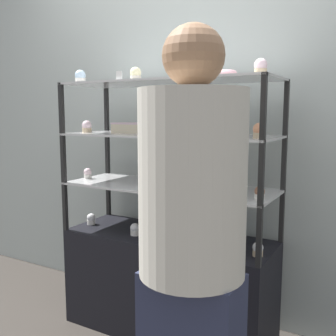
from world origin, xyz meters
TOP-DOWN VIEW (x-y plane):
  - ground_plane at (0.00, 0.00)m, footprint 20.00×20.00m
  - back_wall at (0.00, 0.36)m, footprint 8.00×0.05m
  - display_base at (0.00, 0.00)m, footprint 1.21×0.44m
  - display_riser_lower at (0.00, 0.00)m, footprint 1.21×0.44m
  - display_riser_middle at (0.00, 0.00)m, footprint 1.21×0.44m
  - display_riser_upper at (0.00, 0.00)m, footprint 1.21×0.44m
  - layer_cake_centerpiece at (0.10, 0.06)m, footprint 0.16×0.16m
  - sheet_cake_frosted at (-0.26, 0.02)m, footprint 0.20×0.14m
  - cupcake_0 at (-0.54, -0.04)m, footprint 0.05×0.05m
  - cupcake_1 at (-0.17, -0.09)m, footprint 0.05×0.05m
  - cupcake_2 at (0.17, -0.05)m, footprint 0.05×0.05m
  - cupcake_3 at (0.55, -0.07)m, footprint 0.05×0.05m
  - price_tag_0 at (0.37, -0.20)m, footprint 0.04×0.00m
  - cupcake_4 at (-0.56, -0.04)m, footprint 0.05×0.05m
  - cupcake_5 at (0.56, -0.10)m, footprint 0.05×0.05m
  - price_tag_1 at (0.30, -0.20)m, footprint 0.04×0.00m
  - cupcake_6 at (-0.54, -0.05)m, footprint 0.06×0.06m
  - cupcake_7 at (0.01, -0.12)m, footprint 0.06×0.06m
  - cupcake_8 at (0.54, -0.09)m, footprint 0.06×0.06m
  - price_tag_2 at (0.17, -0.20)m, footprint 0.04×0.00m
  - cupcake_9 at (-0.54, -0.10)m, footprint 0.06×0.06m
  - cupcake_10 at (-0.17, -0.06)m, footprint 0.06×0.06m
  - cupcake_11 at (0.18, -0.06)m, footprint 0.06×0.06m
  - cupcake_12 at (0.53, -0.06)m, footprint 0.06×0.06m
  - price_tag_3 at (-0.18, -0.20)m, footprint 0.04×0.00m
  - donut_glazed at (0.33, 0.02)m, footprint 0.12×0.12m
  - customer_figure at (0.51, -0.73)m, footprint 0.37×0.37m

SIDE VIEW (x-z plane):
  - ground_plane at x=0.00m, z-range 0.00..0.00m
  - display_base at x=0.00m, z-range 0.00..0.59m
  - price_tag_0 at x=0.37m, z-range 0.59..0.63m
  - cupcake_0 at x=-0.54m, z-range 0.58..0.66m
  - cupcake_1 at x=-0.17m, z-range 0.58..0.66m
  - cupcake_2 at x=0.17m, z-range 0.58..0.66m
  - cupcake_3 at x=0.55m, z-range 0.58..0.66m
  - customer_figure at x=0.51m, z-range 0.05..1.63m
  - display_riser_lower at x=0.00m, z-range 0.71..1.00m
  - price_tag_1 at x=0.30m, z-range 0.88..0.92m
  - cupcake_4 at x=-0.56m, z-range 0.88..0.94m
  - cupcake_5 at x=0.56m, z-range 0.88..0.94m
  - layer_cake_centerpiece at x=0.10m, z-range 0.88..0.99m
  - display_riser_middle at x=0.00m, z-range 1.00..1.30m
  - price_tag_2 at x=0.17m, z-range 1.17..1.21m
  - sheet_cake_frosted at x=-0.26m, z-range 1.17..1.23m
  - cupcake_6 at x=-0.54m, z-range 1.17..1.24m
  - cupcake_7 at x=0.01m, z-range 1.17..1.24m
  - cupcake_8 at x=0.54m, z-range 1.17..1.24m
  - back_wall at x=0.00m, z-range 0.00..2.60m
  - display_riser_upper at x=0.00m, z-range 1.30..1.59m
  - donut_glazed at x=0.33m, z-range 1.46..1.50m
  - price_tag_3 at x=-0.18m, z-range 1.46..1.50m
  - cupcake_9 at x=-0.54m, z-range 1.46..1.54m
  - cupcake_10 at x=-0.17m, z-range 1.46..1.54m
  - cupcake_11 at x=0.18m, z-range 1.46..1.54m
  - cupcake_12 at x=0.53m, z-range 1.46..1.54m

